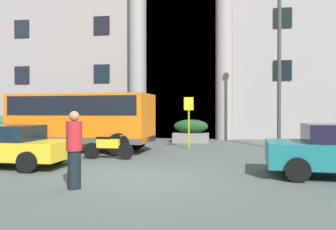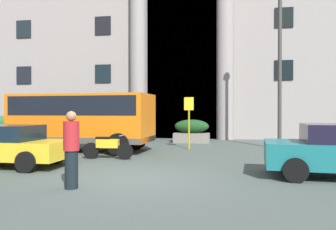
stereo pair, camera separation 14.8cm
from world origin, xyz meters
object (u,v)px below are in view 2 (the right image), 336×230
hedge_planter_entrance_left (56,129)px  motorcycle_near_kerb (107,147)px  motorcycle_far_end (10,146)px  lamppost_plaza_centre (280,46)px  hedge_planter_west (113,128)px  hedge_planter_far_west (2,128)px  hedge_planter_entrance_right (192,131)px  pedestrian_man_crossing (71,149)px  orange_minibus (82,117)px  bus_stop_sign (189,117)px

hedge_planter_entrance_left → motorcycle_near_kerb: bearing=-50.4°
motorcycle_far_end → lamppost_plaza_centre: bearing=33.8°
hedge_planter_west → hedge_planter_far_west: bearing=178.9°
hedge_planter_west → hedge_planter_far_west: hedge_planter_west is taller
hedge_planter_entrance_right → lamppost_plaza_centre: size_ratio=0.24×
hedge_planter_entrance_right → pedestrian_man_crossing: bearing=-97.9°
hedge_planter_entrance_left → lamppost_plaza_centre: lamppost_plaza_centre is taller
hedge_planter_entrance_right → hedge_planter_far_west: 11.92m
hedge_planter_west → hedge_planter_entrance_right: hedge_planter_west is taller
hedge_planter_far_west → motorcycle_far_end: bearing=-52.2°
motorcycle_near_kerb → hedge_planter_entrance_left: bearing=129.9°
hedge_planter_far_west → hedge_planter_entrance_left: bearing=-2.1°
hedge_planter_entrance_left → pedestrian_man_crossing: bearing=-60.4°
motorcycle_far_end → pedestrian_man_crossing: (4.57, -4.31, 0.45)m
motorcycle_far_end → orange_minibus: bearing=63.7°
motorcycle_near_kerb → motorcycle_far_end: size_ratio=1.00×
hedge_planter_entrance_right → motorcycle_near_kerb: 7.41m
motorcycle_far_end → pedestrian_man_crossing: size_ratio=1.08×
hedge_planter_west → hedge_planter_far_west: (-7.33, 0.15, -0.09)m
orange_minibus → hedge_planter_entrance_left: orange_minibus is taller
bus_stop_sign → hedge_planter_west: bearing=146.5°
hedge_planter_entrance_right → pedestrian_man_crossing: 11.73m
hedge_planter_entrance_left → hedge_planter_west: 3.59m
bus_stop_sign → hedge_planter_far_west: 12.58m
hedge_planter_far_west → lamppost_plaza_centre: (16.30, -2.50, 4.11)m
motorcycle_near_kerb → bus_stop_sign: bearing=54.9°
hedge_planter_entrance_left → motorcycle_far_end: size_ratio=1.06×
hedge_planter_west → hedge_planter_entrance_right: (4.59, 0.08, -0.18)m
hedge_planter_entrance_right → lamppost_plaza_centre: bearing=-29.1°
orange_minibus → hedge_planter_far_west: orange_minibus is taller
motorcycle_near_kerb → hedge_planter_entrance_right: bearing=70.9°
motorcycle_near_kerb → pedestrian_man_crossing: size_ratio=1.07×
hedge_planter_entrance_left → motorcycle_far_end: hedge_planter_entrance_left is taller
hedge_planter_entrance_left → motorcycle_far_end: 7.51m
hedge_planter_entrance_left → pedestrian_man_crossing: size_ratio=1.15×
hedge_planter_west → pedestrian_man_crossing: 11.92m
orange_minibus → pedestrian_man_crossing: size_ratio=3.52×
motorcycle_near_kerb → lamppost_plaza_centre: bearing=34.0°
lamppost_plaza_centre → hedge_planter_entrance_left: bearing=169.3°
hedge_planter_entrance_left → hedge_planter_entrance_right: bearing=0.5°
hedge_planter_far_west → motorcycle_far_end: hedge_planter_far_west is taller
motorcycle_near_kerb → pedestrian_man_crossing: 4.73m
hedge_planter_entrance_left → hedge_planter_far_west: (-3.74, 0.14, -0.01)m
hedge_planter_far_west → bus_stop_sign: bearing=-15.3°
hedge_planter_west → lamppost_plaza_centre: lamppost_plaza_centre is taller
orange_minibus → hedge_planter_entrance_left: (-3.79, 4.71, -0.79)m
hedge_planter_far_west → motorcycle_near_kerb: 11.79m
pedestrian_man_crossing → hedge_planter_entrance_right: bearing=127.8°
hedge_planter_west → bus_stop_sign: bearing=-33.5°
bus_stop_sign → motorcycle_far_end: (-6.38, -4.07, -1.05)m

